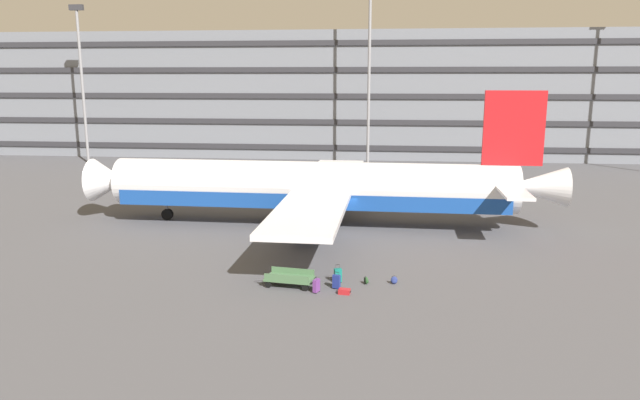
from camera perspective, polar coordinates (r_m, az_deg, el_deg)
ground_plane at (r=43.85m, az=1.95°, el=-2.96°), size 600.00×600.00×0.00m
terminal_structure at (r=89.59m, az=4.20°, el=10.18°), size 149.62×17.87×17.48m
airliner at (r=44.96m, az=-0.32°, el=1.26°), size 36.51×29.40×10.26m
light_mast_far_left at (r=83.92m, az=-22.12°, el=11.36°), size 1.80×0.50×20.27m
light_mast_left at (r=74.41m, az=4.82°, el=14.38°), size 1.80×0.50×25.73m
suitcase_upright at (r=32.79m, az=1.74°, el=-7.30°), size 0.47×0.39×1.02m
suitcase_teal at (r=31.26m, az=2.38°, el=-8.85°), size 0.67×0.48×0.27m
suitcase_black at (r=31.34m, az=-0.35°, el=-8.28°), size 0.36×0.50×0.82m
suitcase_small at (r=31.87m, az=1.60°, el=-7.90°), size 0.45×0.34×0.92m
backpack_laid_flat at (r=32.72m, az=4.52°, el=-7.79°), size 0.31×0.37×0.47m
backpack_scuffed at (r=32.88m, az=7.20°, el=-7.73°), size 0.39×0.26×0.48m
baggage_cart at (r=32.31m, az=-2.98°, el=-7.60°), size 3.36×1.65×0.82m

